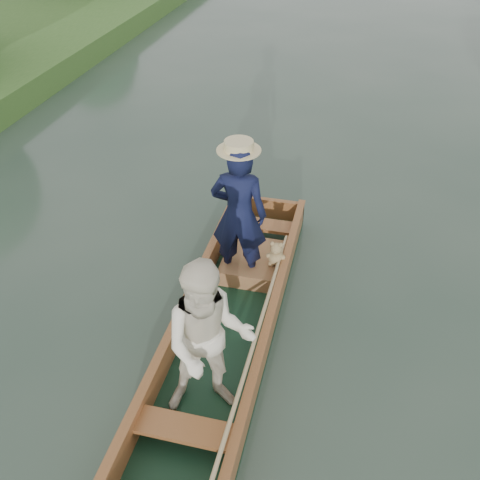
# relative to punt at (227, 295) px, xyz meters

# --- Properties ---
(ground) EXTENTS (120.00, 120.00, 0.00)m
(ground) POSITION_rel_punt_xyz_m (-0.03, 0.13, -0.72)
(ground) COLOR #283D30
(ground) RESTS_ON ground
(punt) EXTENTS (1.20, 5.00, 2.04)m
(punt) POSITION_rel_punt_xyz_m (0.00, 0.00, 0.00)
(punt) COLOR #13311D
(punt) RESTS_ON ground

